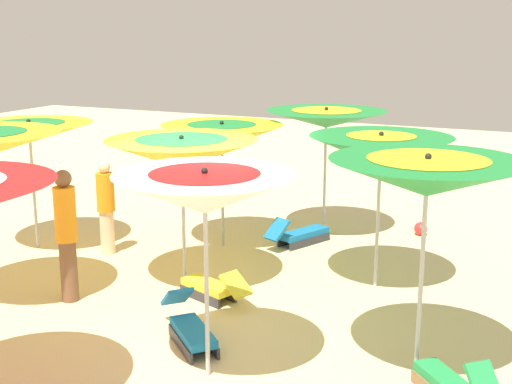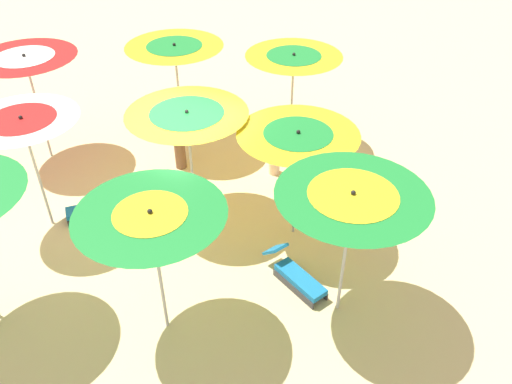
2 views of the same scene
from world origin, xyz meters
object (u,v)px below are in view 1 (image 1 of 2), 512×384
at_px(lounger_1, 300,234).
at_px(beachgoer_1, 106,206).
at_px(beachgoer_0, 66,232).
at_px(beach_umbrella_0, 326,119).
at_px(beach_umbrella_3, 381,150).
at_px(lounger_2, 190,327).
at_px(beach_umbrella_4, 182,153).
at_px(beach_umbrella_6, 427,177).
at_px(lounger_0, 212,287).
at_px(beach_umbrella_7, 205,193).
at_px(beach_umbrella_1, 222,136).
at_px(beach_umbrella_2, 29,132).
at_px(beach_ball, 421,229).

relative_size(lounger_1, beachgoer_1, 0.85).
distance_m(lounger_1, beachgoer_0, 4.35).
relative_size(beach_umbrella_0, beach_umbrella_3, 1.02).
bearing_deg(lounger_2, beach_umbrella_4, 164.94).
height_order(beach_umbrella_4, lounger_1, beach_umbrella_4).
relative_size(beach_umbrella_6, lounger_0, 2.05).
relative_size(beach_umbrella_0, lounger_2, 1.93).
bearing_deg(beach_umbrella_7, lounger_1, -170.76).
height_order(beach_umbrella_7, lounger_1, beach_umbrella_7).
xyz_separation_m(beach_umbrella_0, lounger_0, (3.73, -0.36, -1.96)).
bearing_deg(beach_umbrella_1, beach_umbrella_0, 136.40).
relative_size(beach_umbrella_4, beach_umbrella_6, 0.91).
distance_m(beach_umbrella_1, beach_umbrella_6, 5.24).
bearing_deg(beach_umbrella_0, lounger_2, 0.49).
bearing_deg(beach_umbrella_7, beach_umbrella_2, -119.62).
bearing_deg(beach_umbrella_3, beachgoer_1, -84.76).
bearing_deg(beach_umbrella_3, beach_umbrella_1, -104.80).
bearing_deg(beach_umbrella_1, lounger_0, 23.86).
bearing_deg(beachgoer_0, beach_umbrella_7, -16.39).
xyz_separation_m(beach_umbrella_0, beachgoer_0, (4.58, -2.17, -1.16)).
bearing_deg(beach_umbrella_2, lounger_0, 77.80).
distance_m(beach_umbrella_4, beachgoer_0, 1.95).
bearing_deg(lounger_1, beachgoer_0, 175.47).
bearing_deg(beach_umbrella_7, beach_umbrella_0, -173.63).
bearing_deg(beach_umbrella_2, beach_umbrella_6, 75.57).
height_order(beach_umbrella_0, lounger_1, beach_umbrella_0).
height_order(beach_umbrella_3, beachgoer_0, beach_umbrella_3).
xyz_separation_m(beach_umbrella_1, lounger_1, (-0.63, 1.21, -1.76)).
height_order(beach_umbrella_2, beach_umbrella_7, beach_umbrella_7).
height_order(beach_umbrella_7, beach_ball, beach_umbrella_7).
bearing_deg(beach_umbrella_2, beachgoer_0, 51.10).
distance_m(beachgoer_1, beach_ball, 5.73).
height_order(beach_umbrella_2, beach_ball, beach_umbrella_2).
bearing_deg(beach_ball, beach_umbrella_1, -55.36).
bearing_deg(beach_umbrella_6, beach_umbrella_3, -155.17).
bearing_deg(lounger_0, beachgoer_1, -2.62).
xyz_separation_m(beach_umbrella_4, beach_umbrella_6, (1.27, 3.72, 0.24)).
height_order(beach_umbrella_2, beach_umbrella_6, beach_umbrella_6).
relative_size(beach_umbrella_0, beach_ball, 9.65).
distance_m(lounger_1, beachgoer_1, 3.40).
bearing_deg(beach_umbrella_0, beach_umbrella_3, 35.67).
distance_m(beach_umbrella_6, beachgoer_1, 6.21).
bearing_deg(beach_umbrella_6, lounger_2, -82.34).
distance_m(beach_umbrella_0, beachgoer_0, 5.20).
relative_size(beach_umbrella_3, beach_umbrella_6, 0.93).
bearing_deg(beachgoer_0, beach_umbrella_6, 3.68).
bearing_deg(lounger_1, beach_umbrella_2, 140.22).
relative_size(beach_umbrella_4, lounger_0, 1.86).
height_order(beach_umbrella_6, beachgoer_1, beach_umbrella_6).
distance_m(beachgoer_0, beachgoer_1, 2.10).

